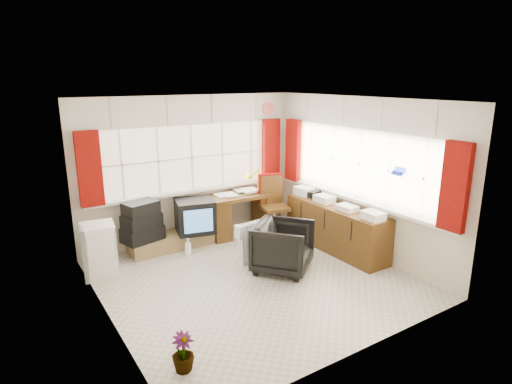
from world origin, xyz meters
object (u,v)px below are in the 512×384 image
mini_fridge (99,250)px  desk_lamp (258,175)px  desk (242,211)px  tv_bench (171,241)px  crt_tv (195,216)px  task_chair (273,203)px  credenza (335,227)px  office_chair (283,247)px  radiator (251,245)px

mini_fridge → desk_lamp: bearing=6.9°
desk → tv_bench: bearing=178.8°
desk_lamp → crt_tv: desk_lamp is taller
task_chair → mini_fridge: task_chair is taller
credenza → crt_tv: bearing=143.4°
desk_lamp → office_chair: bearing=-111.1°
task_chair → office_chair: size_ratio=1.37×
tv_bench → crt_tv: crt_tv is taller
tv_bench → mini_fridge: bearing=-161.5°
task_chair → credenza: size_ratio=0.56×
task_chair → crt_tv: task_chair is taller
task_chair → mini_fridge: size_ratio=1.43×
crt_tv → office_chair: bearing=-67.1°
tv_bench → office_chair: bearing=-58.1°
credenza → mini_fridge: bearing=162.6°
desk → desk_lamp: bearing=-5.6°
radiator → crt_tv: 1.17m
task_chair → office_chair: (-0.74, -1.33, -0.22)m
desk_lamp → radiator: bearing=-127.8°
mini_fridge → crt_tv: bearing=10.2°
desk_lamp → task_chair: (0.10, -0.32, -0.48)m
desk_lamp → crt_tv: 1.41m
desk_lamp → office_chair: 1.90m
credenza → task_chair: bearing=112.6°
desk → radiator: size_ratio=2.14×
desk_lamp → credenza: 1.71m
credenza → mini_fridge: 3.70m
crt_tv → desk: bearing=5.4°
tv_bench → crt_tv: 0.58m
radiator → crt_tv: bearing=113.1°
credenza → radiator: bearing=166.2°
crt_tv → radiator: bearing=-66.9°
crt_tv → mini_fridge: crt_tv is taller
desk_lamp → task_chair: size_ratio=0.40×
desk_lamp → mini_fridge: 3.05m
desk_lamp → tv_bench: size_ratio=0.32×
credenza → crt_tv: (-1.88, 1.40, 0.14)m
radiator → mini_fridge: bearing=160.2°
desk → radiator: (-0.53, -1.14, -0.17)m
office_chair → crt_tv: crt_tv is taller
mini_fridge → office_chair: bearing=-29.2°
desk → credenza: (0.90, -1.49, -0.03)m
task_chair → radiator: 1.29m
office_chair → credenza: 1.23m
desk → mini_fridge: size_ratio=1.72×
tv_bench → mini_fridge: 1.34m
desk → credenza: bearing=-58.8°
crt_tv → mini_fridge: size_ratio=0.93×
tv_bench → mini_fridge: size_ratio=1.80×
task_chair → tv_bench: task_chair is taller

